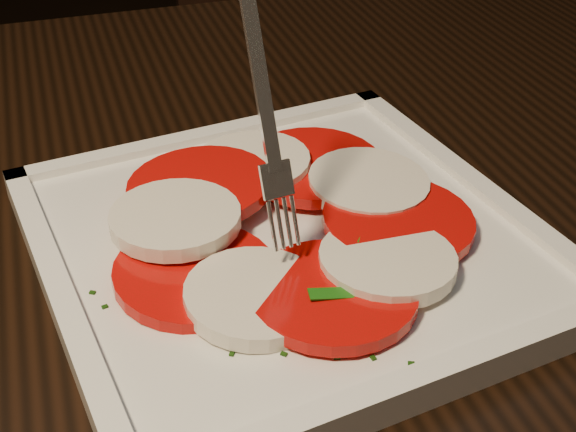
{
  "coord_description": "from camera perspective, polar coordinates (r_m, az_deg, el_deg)",
  "views": [
    {
      "loc": [
        -0.1,
        -0.65,
        1.06
      ],
      "look_at": [
        -0.01,
        -0.24,
        0.78
      ],
      "focal_mm": 50.0,
      "sensor_mm": 36.0,
      "label": 1
    }
  ],
  "objects": [
    {
      "name": "table",
      "position": [
        0.66,
        1.96,
        -4.49
      ],
      "size": [
        1.28,
        0.92,
        0.75
      ],
      "rotation": [
        0.0,
        0.0,
        0.1
      ],
      "color": "black",
      "rests_on": "ground"
    },
    {
      "name": "chair",
      "position": [
        1.31,
        2.29,
        10.2
      ],
      "size": [
        0.43,
        0.43,
        0.93
      ],
      "rotation": [
        0.0,
        0.0,
        0.02
      ],
      "color": "black",
      "rests_on": "ground"
    },
    {
      "name": "caprese_salad",
      "position": [
        0.51,
        -0.01,
        -0.48
      ],
      "size": [
        0.24,
        0.24,
        0.02
      ],
      "color": "red",
      "rests_on": "plate"
    },
    {
      "name": "plate",
      "position": [
        0.52,
        0.0,
        -2.06
      ],
      "size": [
        0.37,
        0.37,
        0.01
      ],
      "primitive_type": "cube",
      "rotation": [
        0.0,
        0.0,
        0.25
      ],
      "color": "white",
      "rests_on": "table"
    },
    {
      "name": "fork",
      "position": [
        0.46,
        -2.09,
        8.27
      ],
      "size": [
        0.04,
        0.07,
        0.16
      ],
      "primitive_type": null,
      "rotation": [
        0.0,
        0.0,
        0.24
      ],
      "color": "white",
      "rests_on": "caprese_salad"
    }
  ]
}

